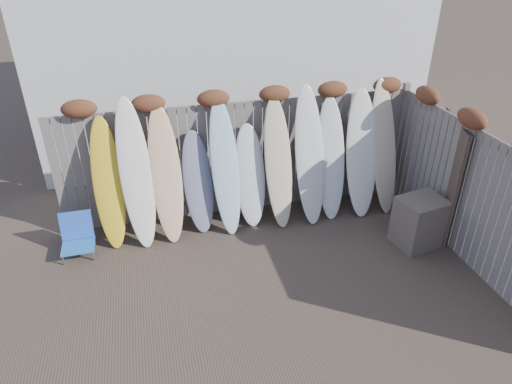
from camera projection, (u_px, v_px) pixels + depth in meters
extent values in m
plane|color=#493A2D|center=(277.00, 297.00, 6.26)|extent=(80.00, 80.00, 0.00)
cube|color=slate|center=(239.00, 159.00, 7.79)|extent=(6.00, 0.10, 2.00)
cube|color=slate|center=(398.00, 139.00, 8.40)|extent=(0.10, 0.10, 2.10)
ellipsoid|color=brown|center=(79.00, 109.00, 6.71)|extent=(0.52, 0.28, 0.28)
ellipsoid|color=brown|center=(148.00, 104.00, 6.92)|extent=(0.52, 0.28, 0.28)
ellipsoid|color=brown|center=(213.00, 99.00, 7.13)|extent=(0.52, 0.28, 0.28)
ellipsoid|color=brown|center=(275.00, 94.00, 7.34)|extent=(0.52, 0.28, 0.28)
ellipsoid|color=brown|center=(333.00, 89.00, 7.55)|extent=(0.52, 0.28, 0.28)
ellipsoid|color=brown|center=(387.00, 85.00, 7.77)|extent=(0.52, 0.28, 0.28)
cube|color=slate|center=(475.00, 200.00, 6.57)|extent=(0.10, 4.40, 2.00)
ellipsoid|color=brown|center=(472.00, 119.00, 6.36)|extent=(0.28, 0.56, 0.28)
ellipsoid|color=brown|center=(428.00, 95.00, 7.28)|extent=(0.28, 0.56, 0.28)
cube|color=silver|center=(221.00, 2.00, 10.38)|extent=(8.00, 5.00, 6.00)
cube|color=blue|center=(78.00, 246.00, 6.98)|extent=(0.49, 0.43, 0.03)
cube|color=blue|center=(76.00, 225.00, 7.05)|extent=(0.48, 0.15, 0.44)
cylinder|color=#A3A4AA|center=(63.00, 260.00, 6.82)|extent=(0.02, 0.02, 0.18)
cylinder|color=#B8B8C0|center=(65.00, 246.00, 7.12)|extent=(0.02, 0.02, 0.18)
cylinder|color=silver|center=(94.00, 256.00, 6.92)|extent=(0.02, 0.02, 0.18)
cylinder|color=#ADADB4|center=(95.00, 242.00, 7.22)|extent=(0.02, 0.02, 0.18)
cube|color=#6D6152|center=(419.00, 222.00, 7.17)|extent=(0.78, 0.69, 0.80)
cube|color=brown|center=(446.00, 177.00, 7.32)|extent=(0.50, 1.20, 1.90)
ellipsoid|color=yellow|center=(108.00, 184.00, 6.99)|extent=(0.46, 0.71, 2.00)
ellipsoid|color=silver|center=(136.00, 174.00, 6.98)|extent=(0.56, 0.84, 2.27)
ellipsoid|color=#EBB876|center=(166.00, 176.00, 7.12)|extent=(0.51, 0.76, 2.11)
ellipsoid|color=slate|center=(198.00, 182.00, 7.41)|extent=(0.53, 0.63, 1.65)
ellipsoid|color=#A3C5D6|center=(225.00, 168.00, 7.31)|extent=(0.50, 0.78, 2.14)
ellipsoid|color=silver|center=(250.00, 176.00, 7.58)|extent=(0.53, 0.62, 1.68)
ellipsoid|color=beige|center=(278.00, 163.00, 7.50)|extent=(0.48, 0.76, 2.11)
ellipsoid|color=silver|center=(310.00, 156.00, 7.57)|extent=(0.52, 0.80, 2.26)
ellipsoid|color=silver|center=(331.00, 159.00, 7.74)|extent=(0.55, 0.76, 2.03)
ellipsoid|color=silver|center=(361.00, 154.00, 7.79)|extent=(0.61, 0.80, 2.14)
ellipsoid|color=beige|center=(384.00, 148.00, 7.87)|extent=(0.54, 0.83, 2.26)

